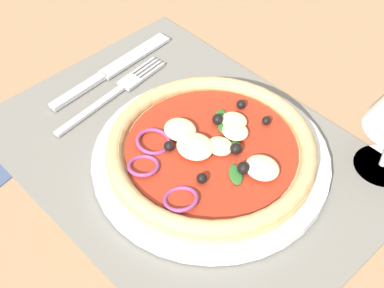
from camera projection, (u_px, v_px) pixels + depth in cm
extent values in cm
cube|color=#9E7A56|center=(187.00, 162.00, 64.82)|extent=(190.00, 140.00, 2.40)
cube|color=slate|center=(187.00, 154.00, 63.80)|extent=(44.81, 32.72, 0.40)
cylinder|color=white|center=(211.00, 159.00, 62.17)|extent=(26.60, 26.60, 1.19)
cylinder|color=tan|center=(211.00, 153.00, 61.37)|extent=(23.22, 23.22, 1.00)
torus|color=tan|center=(211.00, 148.00, 60.74)|extent=(23.16, 23.16, 1.80)
cylinder|color=#A82D19|center=(211.00, 149.00, 60.90)|extent=(19.04, 19.04, 0.30)
ellipsoid|color=beige|center=(262.00, 168.00, 58.10)|extent=(3.78, 3.41, 1.14)
ellipsoid|color=beige|center=(179.00, 130.00, 61.82)|extent=(3.81, 3.43, 1.14)
ellipsoid|color=beige|center=(195.00, 146.00, 60.08)|extent=(4.27, 3.84, 1.28)
ellipsoid|color=beige|center=(220.00, 146.00, 60.38)|extent=(2.98, 2.69, 0.90)
ellipsoid|color=beige|center=(235.00, 131.00, 61.89)|extent=(3.09, 2.78, 0.93)
ellipsoid|color=beige|center=(234.00, 121.00, 63.03)|extent=(3.04, 2.73, 0.91)
sphere|color=black|center=(236.00, 149.00, 59.81)|extent=(1.32, 1.32, 1.32)
sphere|color=black|center=(266.00, 121.00, 62.97)|extent=(1.02, 1.02, 1.02)
sphere|color=black|center=(241.00, 104.00, 64.75)|extent=(1.10, 1.10, 1.10)
sphere|color=black|center=(170.00, 147.00, 60.14)|extent=(1.16, 1.16, 1.16)
sphere|color=black|center=(194.00, 143.00, 60.58)|extent=(1.01, 1.01, 1.01)
sphere|color=black|center=(218.00, 119.00, 62.94)|extent=(1.28, 1.28, 1.28)
sphere|color=black|center=(202.00, 178.00, 57.13)|extent=(1.12, 1.12, 1.12)
sphere|color=black|center=(244.00, 168.00, 57.91)|extent=(1.37, 1.37, 1.37)
torus|color=#8E3D75|center=(181.00, 199.00, 55.70)|extent=(3.70, 3.68, 1.20)
torus|color=#8E3D75|center=(141.00, 164.00, 58.87)|extent=(3.54, 3.51, 1.16)
torus|color=#8E3D75|center=(153.00, 141.00, 61.12)|extent=(3.99, 3.96, 1.10)
ellipsoid|color=#2D6B28|center=(228.00, 147.00, 60.60)|extent=(2.25, 3.11, 0.30)
ellipsoid|color=#2D6B28|center=(224.00, 125.00, 62.95)|extent=(2.80, 3.08, 0.30)
ellipsoid|color=#2D6B28|center=(236.00, 174.00, 58.01)|extent=(3.08, 2.80, 0.30)
ellipsoid|color=#2D6B28|center=(221.00, 117.00, 63.77)|extent=(2.99, 2.95, 0.30)
cube|color=#B2B5BA|center=(91.00, 110.00, 68.21)|extent=(2.16, 11.19, 0.44)
cube|color=#B2B5BA|center=(130.00, 82.00, 71.78)|extent=(2.47, 2.75, 0.44)
cube|color=#B2B5BA|center=(153.00, 72.00, 73.18)|extent=(0.81, 4.33, 0.44)
cube|color=#B2B5BA|center=(150.00, 70.00, 73.44)|extent=(0.81, 4.33, 0.44)
cube|color=#B2B5BA|center=(146.00, 68.00, 73.70)|extent=(0.81, 4.33, 0.44)
cube|color=#B2B5BA|center=(143.00, 66.00, 73.96)|extent=(0.81, 4.33, 0.44)
cube|color=#B2B5BA|center=(78.00, 91.00, 70.43)|extent=(1.91, 8.47, 0.62)
cube|color=#B2B5BA|center=(135.00, 55.00, 75.54)|extent=(2.84, 11.72, 0.44)
cylinder|color=silver|center=(382.00, 165.00, 62.62)|extent=(6.40, 6.40, 0.40)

